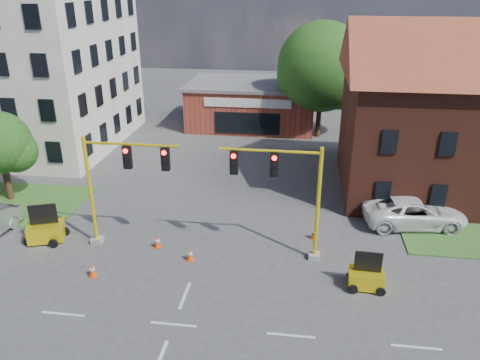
{
  "coord_description": "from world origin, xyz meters",
  "views": [
    {
      "loc": [
        4.95,
        -15.34,
        13.58
      ],
      "look_at": [
        1.51,
        10.0,
        2.53
      ],
      "focal_mm": 35.0,
      "sensor_mm": 36.0,
      "label": 1
    }
  ],
  "objects": [
    {
      "name": "brick_shop",
      "position": [
        0.0,
        29.98,
        2.16
      ],
      "size": [
        12.4,
        8.4,
        4.3
      ],
      "color": "maroon",
      "rests_on": "ground"
    },
    {
      "name": "cone_d",
      "position": [
        6.02,
        8.05,
        0.34
      ],
      "size": [
        0.4,
        0.4,
        0.7
      ],
      "color": "#D93E0B",
      "rests_on": "ground"
    },
    {
      "name": "office_block",
      "position": [
        -20.0,
        21.9,
        10.31
      ],
      "size": [
        18.4,
        15.4,
        20.6
      ],
      "color": "beige",
      "rests_on": "ground"
    },
    {
      "name": "signal_mast_east",
      "position": [
        4.36,
        6.0,
        3.92
      ],
      "size": [
        5.3,
        0.6,
        6.2
      ],
      "color": "gray",
      "rests_on": "ground"
    },
    {
      "name": "signal_mast_west",
      "position": [
        -4.36,
        6.0,
        3.92
      ],
      "size": [
        5.3,
        0.6,
        6.2
      ],
      "color": "gray",
      "rests_on": "ground"
    },
    {
      "name": "cone_b",
      "position": [
        -2.5,
        5.95,
        0.34
      ],
      "size": [
        0.4,
        0.4,
        0.7
      ],
      "color": "#D93E0B",
      "rests_on": "ground"
    },
    {
      "name": "cone_a",
      "position": [
        -4.88,
        2.88,
        0.34
      ],
      "size": [
        0.4,
        0.4,
        0.7
      ],
      "color": "#D93E0B",
      "rests_on": "ground"
    },
    {
      "name": "trailer_east",
      "position": [
        8.39,
        3.79,
        0.58
      ],
      "size": [
        1.67,
        1.16,
        1.85
      ],
      "rotation": [
        0.0,
        0.0,
        -0.05
      ],
      "color": "yellow",
      "rests_on": "ground"
    },
    {
      "name": "ground",
      "position": [
        0.0,
        0.0,
        0.0
      ],
      "size": [
        120.0,
        120.0,
        0.0
      ],
      "primitive_type": "plane",
      "color": "#3C3C3F",
      "rests_on": "ground"
    },
    {
      "name": "trailer_west",
      "position": [
        -8.86,
        5.81,
        0.67
      ],
      "size": [
        2.19,
        1.81,
        2.14
      ],
      "rotation": [
        0.0,
        0.0,
        0.34
      ],
      "color": "yellow",
      "rests_on": "ground"
    },
    {
      "name": "cone_c",
      "position": [
        -0.44,
        4.94,
        0.34
      ],
      "size": [
        0.4,
        0.4,
        0.7
      ],
      "color": "#D93E0B",
      "rests_on": "ground"
    },
    {
      "name": "tree_large",
      "position": [
        6.9,
        27.08,
        6.15
      ],
      "size": [
        8.32,
        7.92,
        10.38
      ],
      "color": "#332012",
      "rests_on": "ground"
    },
    {
      "name": "pickup_white",
      "position": [
        11.89,
        10.5,
        0.83
      ],
      "size": [
        6.28,
        3.48,
        1.66
      ],
      "primitive_type": "imported",
      "rotation": [
        0.0,
        0.0,
        1.7
      ],
      "color": "white",
      "rests_on": "ground"
    },
    {
      "name": "tree_nw_front",
      "position": [
        -13.8,
        10.58,
        3.82
      ],
      "size": [
        4.17,
        3.97,
        5.99
      ],
      "color": "#332012",
      "rests_on": "ground"
    }
  ]
}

